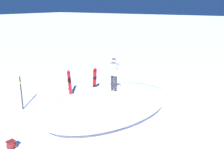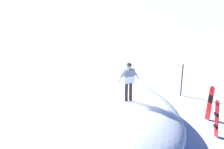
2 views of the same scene
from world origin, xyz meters
The scene contains 7 objects.
ground centered at (0.00, 0.00, 0.00)m, with size 240.00×240.00×0.00m, color white.
snow_mound centered at (0.09, -0.07, 0.71)m, with size 7.29×4.14×1.41m, color white.
snowboarder_standing centered at (0.25, -0.23, 2.39)m, with size 0.25×1.00×1.65m.
snowboard_primary_upright centered at (2.49, 2.64, 0.88)m, with size 0.29×0.24×1.70m.
snowboard_secondary_upright centered at (1.24, 3.62, 0.87)m, with size 0.26×0.18×1.68m.
backpack_near centered at (-4.41, 1.59, 0.20)m, with size 0.55×0.34×0.38m.
trail_marker_pole centered at (-1.62, 4.47, 0.97)m, with size 0.10×0.10×1.85m.
Camera 2 is at (9.51, -6.09, 6.25)m, focal length 45.28 mm.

